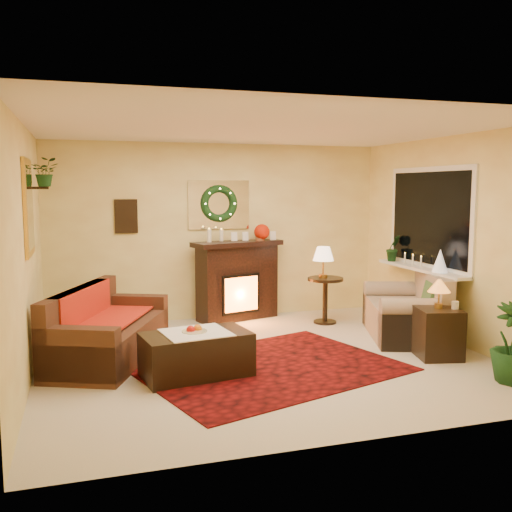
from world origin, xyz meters
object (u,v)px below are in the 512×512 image
object	(u,v)px
end_table_square	(438,335)
coffee_table	(196,357)
sofa	(109,322)
fireplace	(237,283)
side_table_round	(325,301)
loveseat	(404,305)

from	to	relation	value
end_table_square	coffee_table	size ratio (longest dim) A/B	0.52
sofa	coffee_table	size ratio (longest dim) A/B	1.75
fireplace	end_table_square	world-z (taller)	fireplace
side_table_round	end_table_square	world-z (taller)	side_table_round
end_table_square	coffee_table	world-z (taller)	end_table_square
fireplace	coffee_table	size ratio (longest dim) A/B	1.10
loveseat	coffee_table	bearing A→B (deg)	-146.16
side_table_round	coffee_table	distance (m)	2.86
sofa	loveseat	world-z (taller)	loveseat
fireplace	end_table_square	size ratio (longest dim) A/B	2.09
end_table_square	sofa	bearing A→B (deg)	163.93
sofa	fireplace	world-z (taller)	fireplace
sofa	side_table_round	size ratio (longest dim) A/B	2.87
end_table_square	fireplace	bearing A→B (deg)	123.37
sofa	end_table_square	size ratio (longest dim) A/B	3.33
side_table_round	loveseat	bearing A→B (deg)	-55.59
end_table_square	loveseat	bearing A→B (deg)	81.86
sofa	end_table_square	bearing A→B (deg)	7.68
sofa	side_table_round	bearing A→B (deg)	40.16
fireplace	loveseat	bearing A→B (deg)	-57.39
sofa	fireplace	bearing A→B (deg)	62.28
side_table_round	end_table_square	size ratio (longest dim) A/B	1.16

